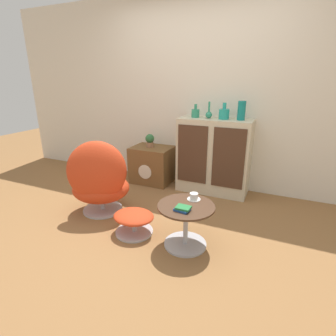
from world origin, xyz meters
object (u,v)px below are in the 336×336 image
object	(u,v)px
ottoman	(134,219)
potted_plant	(150,140)
sideboard	(214,156)
vase_leftmost	(195,113)
vase_rightmost	(242,111)
tv_console	(152,164)
coffee_table	(186,222)
vase_inner_right	(224,114)
book_stack	(183,209)
vase_inner_left	(209,114)
teacup	(194,197)
egg_chair	(99,180)

from	to	relation	value
ottoman	potted_plant	size ratio (longest dim) A/B	2.19
sideboard	ottoman	size ratio (longest dim) A/B	2.40
ottoman	sideboard	bearing A→B (deg)	71.93
sideboard	vase_leftmost	size ratio (longest dim) A/B	5.82
sideboard	vase_rightmost	size ratio (longest dim) A/B	4.32
tv_console	vase_rightmost	world-z (taller)	vase_rightmost
sideboard	coffee_table	size ratio (longest dim) A/B	1.93
vase_inner_right	tv_console	bearing A→B (deg)	-178.42
sideboard	vase_inner_right	xyz separation A→B (m)	(0.10, 0.00, 0.58)
coffee_table	book_stack	bearing A→B (deg)	-86.58
vase_inner_left	vase_rightmost	xyz separation A→B (m)	(0.41, 0.00, 0.06)
sideboard	vase_inner_left	xyz separation A→B (m)	(-0.10, 0.00, 0.56)
vase_rightmost	ottoman	bearing A→B (deg)	-119.02
ottoman	potted_plant	bearing A→B (deg)	110.92
tv_console	teacup	size ratio (longest dim) A/B	4.68
vase_rightmost	sideboard	bearing A→B (deg)	-179.30
book_stack	potted_plant	bearing A→B (deg)	126.86
potted_plant	vase_rightmost	bearing A→B (deg)	1.24
egg_chair	vase_rightmost	xyz separation A→B (m)	(1.33, 1.16, 0.72)
potted_plant	vase_inner_left	bearing A→B (deg)	1.84
vase_rightmost	potted_plant	distance (m)	1.36
potted_plant	book_stack	size ratio (longest dim) A/B	1.36
egg_chair	vase_leftmost	world-z (taller)	vase_leftmost
tv_console	egg_chair	world-z (taller)	egg_chair
sideboard	book_stack	bearing A→B (deg)	-85.56
coffee_table	potted_plant	distance (m)	1.75
tv_console	potted_plant	distance (m)	0.38
vase_leftmost	egg_chair	bearing A→B (deg)	-122.38
vase_leftmost	teacup	xyz separation A→B (m)	(0.41, -1.21, -0.63)
egg_chair	potted_plant	world-z (taller)	egg_chair
coffee_table	teacup	world-z (taller)	teacup
sideboard	teacup	size ratio (longest dim) A/B	8.01
vase_inner_left	potted_plant	size ratio (longest dim) A/B	1.10
tv_console	ottoman	size ratio (longest dim) A/B	1.40
vase_rightmost	book_stack	world-z (taller)	vase_rightmost
vase_inner_left	vase_rightmost	bearing A→B (deg)	0.00
book_stack	vase_rightmost	bearing A→B (deg)	82.12
coffee_table	potted_plant	size ratio (longest dim) A/B	2.72
coffee_table	vase_leftmost	bearing A→B (deg)	105.94
coffee_table	vase_rightmost	bearing A→B (deg)	81.27
ottoman	vase_inner_right	world-z (taller)	vase_inner_right
sideboard	tv_console	size ratio (longest dim) A/B	1.71
tv_console	potted_plant	bearing A→B (deg)	178.75
sideboard	potted_plant	bearing A→B (deg)	-178.58
vase_leftmost	ottoman	bearing A→B (deg)	-96.91
ottoman	coffee_table	distance (m)	0.56
sideboard	book_stack	distance (m)	1.46
tv_console	coffee_table	size ratio (longest dim) A/B	1.12
sideboard	vase_leftmost	xyz separation A→B (m)	(-0.28, 0.00, 0.56)
ottoman	book_stack	world-z (taller)	book_stack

